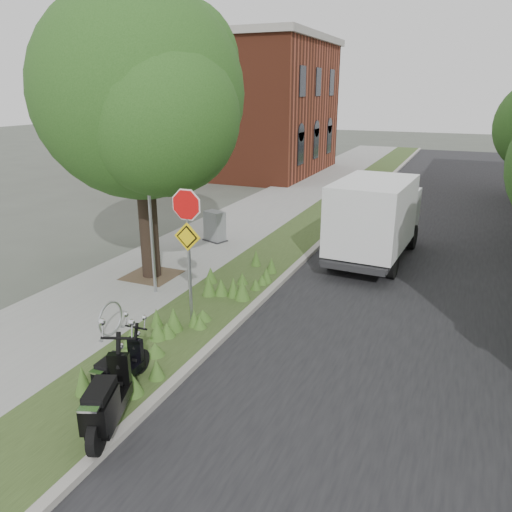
{
  "coord_description": "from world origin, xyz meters",
  "views": [
    {
      "loc": [
        4.03,
        -8.3,
        5.18
      ],
      "look_at": [
        -0.56,
        2.34,
        1.3
      ],
      "focal_mm": 35.0,
      "sensor_mm": 36.0,
      "label": 1
    }
  ],
  "objects_px": {
    "scooter_far": "(117,374)",
    "box_truck": "(376,215)",
    "utility_cabinet": "(215,227)",
    "sign_assembly": "(187,230)",
    "scooter_near": "(106,407)"
  },
  "relations": [
    {
      "from": "box_truck",
      "to": "utility_cabinet",
      "type": "relative_size",
      "value": 4.81
    },
    {
      "from": "box_truck",
      "to": "scooter_near",
      "type": "bearing_deg",
      "value": -101.72
    },
    {
      "from": "scooter_near",
      "to": "utility_cabinet",
      "type": "xyz_separation_m",
      "value": [
        -3.31,
        9.84,
        0.06
      ]
    },
    {
      "from": "sign_assembly",
      "to": "box_truck",
      "type": "bearing_deg",
      "value": 65.83
    },
    {
      "from": "sign_assembly",
      "to": "box_truck",
      "type": "distance_m",
      "value": 7.1
    },
    {
      "from": "scooter_near",
      "to": "scooter_far",
      "type": "bearing_deg",
      "value": 120.06
    },
    {
      "from": "scooter_far",
      "to": "box_truck",
      "type": "xyz_separation_m",
      "value": [
        2.67,
        9.33,
        0.98
      ]
    },
    {
      "from": "scooter_far",
      "to": "box_truck",
      "type": "bearing_deg",
      "value": 74.03
    },
    {
      "from": "scooter_far",
      "to": "box_truck",
      "type": "distance_m",
      "value": 9.75
    },
    {
      "from": "scooter_far",
      "to": "sign_assembly",
      "type": "bearing_deg",
      "value": 94.23
    },
    {
      "from": "sign_assembly",
      "to": "utility_cabinet",
      "type": "relative_size",
      "value": 3.06
    },
    {
      "from": "scooter_near",
      "to": "box_truck",
      "type": "distance_m",
      "value": 10.52
    },
    {
      "from": "utility_cabinet",
      "to": "sign_assembly",
      "type": "bearing_deg",
      "value": -66.94
    },
    {
      "from": "scooter_near",
      "to": "box_truck",
      "type": "relative_size",
      "value": 0.37
    },
    {
      "from": "scooter_near",
      "to": "box_truck",
      "type": "bearing_deg",
      "value": 78.28
    }
  ]
}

